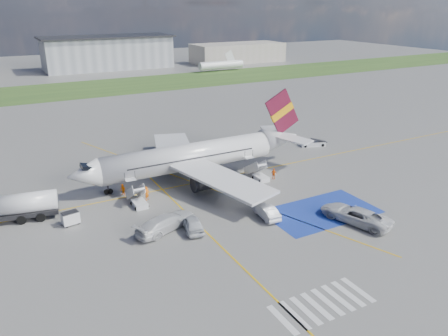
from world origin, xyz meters
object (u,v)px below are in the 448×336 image
(fuel_tanker, at_px, (15,210))
(belt_loader, at_px, (313,144))
(van_white_a, at_px, (356,213))
(airliner, at_px, (198,155))
(car_silver_a, at_px, (192,223))
(car_silver_b, at_px, (266,211))
(gpu_cart, at_px, (71,219))
(van_white_b, at_px, (166,220))

(fuel_tanker, relative_size, belt_loader, 2.06)
(belt_loader, relative_size, van_white_a, 0.75)
(airliner, relative_size, car_silver_a, 7.46)
(belt_loader, relative_size, car_silver_a, 1.00)
(car_silver_a, height_order, van_white_a, van_white_a)
(fuel_tanker, xyz_separation_m, belt_loader, (50.09, 5.91, -1.06))
(airliner, xyz_separation_m, car_silver_b, (1.57, -15.98, -2.62))
(belt_loader, xyz_separation_m, van_white_a, (-14.70, -25.65, 0.87))
(car_silver_b, bearing_deg, airliner, -79.28)
(airliner, relative_size, belt_loader, 7.46)
(belt_loader, bearing_deg, car_silver_a, -131.80)
(airliner, xyz_separation_m, van_white_a, (10.18, -22.09, -2.16))
(airliner, bearing_deg, car_silver_a, -117.66)
(gpu_cart, xyz_separation_m, car_silver_a, (12.02, -8.07, 0.12))
(fuel_tanker, xyz_separation_m, van_white_b, (14.99, -10.62, -0.21))
(airliner, height_order, van_white_b, airliner)
(van_white_a, bearing_deg, airliner, -82.44)
(gpu_cart, relative_size, van_white_b, 0.34)
(airliner, distance_m, van_white_b, 16.66)
(fuel_tanker, bearing_deg, van_white_b, -25.04)
(gpu_cart, xyz_separation_m, van_white_a, (29.83, -15.60, 0.50))
(gpu_cart, height_order, car_silver_a, car_silver_a)
(airliner, relative_size, van_white_a, 5.62)
(car_silver_b, xyz_separation_m, van_white_a, (8.61, -6.11, 0.46))
(car_silver_a, xyz_separation_m, van_white_a, (17.81, -7.53, 0.39))
(car_silver_a, bearing_deg, fuel_tanker, -23.01)
(gpu_cart, distance_m, belt_loader, 45.65)
(airliner, bearing_deg, fuel_tanker, -174.68)
(fuel_tanker, relative_size, car_silver_b, 2.16)
(gpu_cart, bearing_deg, van_white_b, -44.50)
(car_silver_b, height_order, van_white_a, van_white_a)
(airliner, distance_m, van_white_a, 24.42)
(car_silver_a, distance_m, van_white_a, 19.34)
(belt_loader, distance_m, car_silver_b, 30.43)
(car_silver_a, height_order, car_silver_b, car_silver_a)
(car_silver_a, bearing_deg, belt_loader, -139.10)
(airliner, distance_m, car_silver_a, 16.63)
(belt_loader, bearing_deg, car_silver_b, -120.97)
(car_silver_a, bearing_deg, car_silver_b, -177.04)
(airliner, bearing_deg, car_silver_b, -84.41)
(car_silver_a, bearing_deg, van_white_b, -19.70)
(airliner, xyz_separation_m, car_silver_a, (-7.63, -14.56, -2.55))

